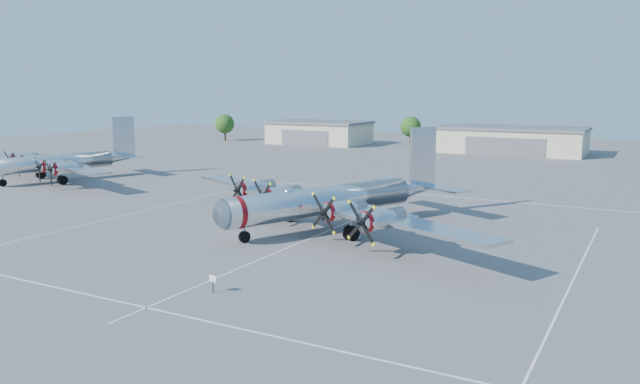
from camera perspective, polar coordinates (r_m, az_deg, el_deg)
The scene contains 9 objects.
ground at distance 56.90m, azimuth 0.03°, elevation -3.87°, with size 260.00×260.00×0.00m, color #535355.
parking_lines at distance 55.41m, azimuth -0.84°, elevation -4.23°, with size 60.00×50.08×0.01m.
hangar_west at distance 149.23m, azimuth -0.06°, elevation 5.48°, with size 22.60×14.60×5.40m.
hangar_center at distance 133.64m, azimuth 17.18°, elevation 4.59°, with size 28.60×14.60×5.40m.
tree_far_west at distance 159.44m, azimuth -8.71°, elevation 6.17°, with size 4.80×4.80×6.64m.
tree_west at distance 148.13m, azimuth 8.29°, elevation 5.94°, with size 4.80×4.80×6.64m.
main_bomber_b29 at distance 59.47m, azimuth 1.18°, elevation -3.28°, with size 41.19×28.17×9.11m, color silver, non-canonical shape.
bomber_west at distance 97.03m, azimuth -22.55°, elevation 0.97°, with size 33.49×23.71×8.85m, color silver, non-canonical shape.
info_placard at distance 41.41m, azimuth -9.77°, elevation -7.99°, with size 0.60×0.10×1.15m.
Camera 1 is at (26.52, -48.60, 13.15)m, focal length 35.00 mm.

